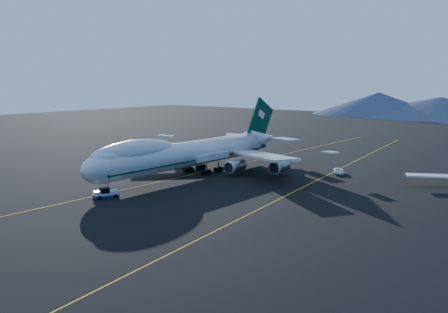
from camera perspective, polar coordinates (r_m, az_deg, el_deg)
The scene contains 6 objects.
ground at distance 130.73m, azimuth -3.94°, elevation -2.12°, with size 500.00×500.00×0.00m, color black.
taxiway_line_main at distance 130.73m, azimuth -3.94°, elevation -2.12°, with size 0.25×220.00×0.01m, color #E4AF0D.
taxiway_line_side at distance 121.55m, azimuth 9.83°, elevation -3.07°, with size 0.25×200.00×0.01m, color #E4AF0D.
boeing_747 at distance 129.77m, azimuth -3.96°, elevation 0.40°, with size 59.62×72.43×19.37m.
pushback_tug at distance 108.81m, azimuth -13.33°, elevation -4.22°, with size 4.44×5.75×2.24m.
service_van at distance 134.95m, azimuth 13.01°, elevation -1.65°, with size 2.58×5.60×1.56m, color white.
Camera 1 is at (86.79, -94.51, 25.02)m, focal length 40.00 mm.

